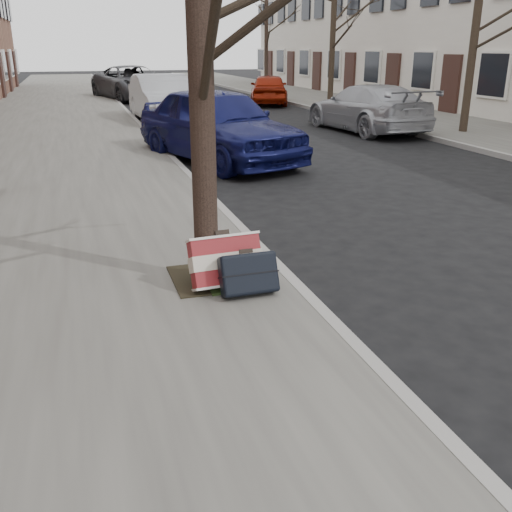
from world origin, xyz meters
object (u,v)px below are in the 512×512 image
object	(u,v)px
street_tree	(199,19)
suitcase_navy	(248,273)
suitcase_red	(226,261)
car_near_mid	(163,99)
car_near_front	(218,125)

from	to	relation	value
street_tree	suitcase_navy	distance (m)	2.30
suitcase_red	suitcase_navy	bearing A→B (deg)	-61.14
suitcase_red	car_near_mid	distance (m)	14.18
street_tree	suitcase_navy	bearing A→B (deg)	-56.07
car_near_mid	car_near_front	bearing A→B (deg)	-91.44
suitcase_red	suitcase_navy	size ratio (longest dim) A/B	1.25
street_tree	car_near_front	distance (m)	7.23
suitcase_red	car_near_mid	world-z (taller)	car_near_mid
suitcase_red	car_near_front	xyz separation A→B (m)	(1.67, 6.97, 0.41)
street_tree	car_near_front	world-z (taller)	street_tree
street_tree	suitcase_red	size ratio (longest dim) A/B	7.15
car_near_front	car_near_mid	world-z (taller)	car_near_front
suitcase_navy	suitcase_red	bearing A→B (deg)	121.68
suitcase_navy	car_near_mid	world-z (taller)	car_near_mid
suitcase_navy	car_near_front	size ratio (longest dim) A/B	0.12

